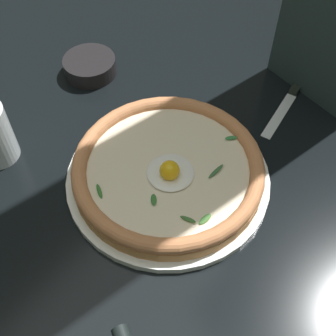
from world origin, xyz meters
TOP-DOWN VIEW (x-y plane):
  - ground_plane at (0.00, 0.00)m, footprint 2.40×2.40m
  - pizza_plate at (0.04, -0.03)m, footprint 0.33×0.33m
  - pizza at (0.04, -0.03)m, footprint 0.30×0.30m
  - side_bowl at (-0.07, -0.32)m, footprint 0.10×0.10m
  - table_knife at (-0.27, 0.02)m, footprint 0.21×0.04m

SIDE VIEW (x-z plane):
  - ground_plane at x=0.00m, z-range -0.03..0.00m
  - table_knife at x=-0.27m, z-range 0.00..0.01m
  - pizza_plate at x=0.04m, z-range 0.00..0.01m
  - side_bowl at x=-0.07m, z-range 0.00..0.03m
  - pizza at x=0.04m, z-range 0.00..0.06m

